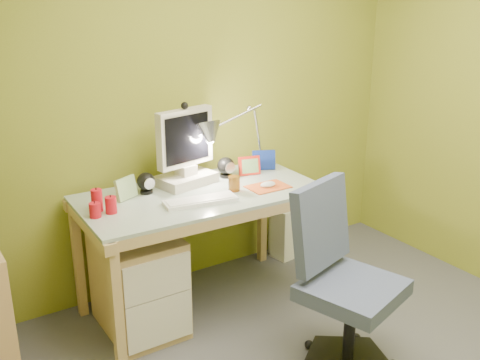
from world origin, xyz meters
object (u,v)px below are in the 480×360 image
monitor (185,146)px  task_chair (353,288)px  desk_lamp (248,123)px  radiator (295,229)px  desk (202,251)px

monitor → task_chair: (0.34, -1.11, -0.52)m
desk_lamp → radiator: desk_lamp is taller
monitor → desk_lamp: (0.45, 0.00, 0.08)m
desk_lamp → desk: bearing=-156.0°
radiator → desk_lamp: bearing=-177.3°
desk → radiator: (0.94, 0.28, -0.19)m
desk → task_chair: (0.34, -0.93, 0.09)m
desk → desk_lamp: (0.45, 0.18, 0.69)m
monitor → radiator: 1.24m
task_chair → radiator: bearing=46.6°
monitor → radiator: monitor is taller
desk_lamp → task_chair: (-0.11, -1.11, -0.60)m
task_chair → radiator: size_ratio=2.46×
desk → desk_lamp: bearing=23.6°
radiator → task_chair: bearing=-125.3°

